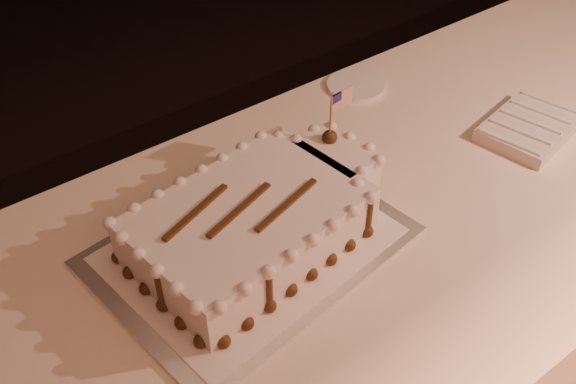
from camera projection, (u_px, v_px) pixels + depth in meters
banquet_table at (400, 304)px, 1.47m from camera, size 2.40×0.80×0.75m
cake_board at (250, 246)px, 1.08m from camera, size 0.54×0.43×0.01m
doily at (250, 244)px, 1.08m from camera, size 0.48×0.39×0.00m
sheet_cake at (261, 217)px, 1.06m from camera, size 0.47×0.31×0.18m
napkin_stack at (529, 128)px, 1.32m from camera, size 0.23×0.18×0.03m
side_plate at (356, 86)px, 1.46m from camera, size 0.13×0.13×0.01m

